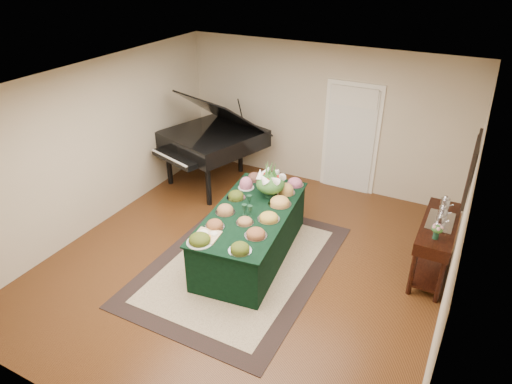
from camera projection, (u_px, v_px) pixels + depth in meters
The scene contains 14 objects.
ground at pixel (247, 261), 6.91m from camera, with size 6.00×6.00×0.00m, color black.
area_rug at pixel (240, 264), 6.84m from camera, with size 2.40×3.36×0.01m.
kitchen_doorway at pixel (350, 139), 8.49m from camera, with size 1.05×0.07×2.10m.
buffet_table at pixel (251, 233), 6.86m from camera, with size 1.37×2.43×0.79m.
food_platters at pixel (253, 206), 6.71m from camera, with size 1.07×2.39×0.15m.
cutting_board at pixel (207, 233), 6.10m from camera, with size 0.37×0.37×0.10m.
green_goblets at pixel (248, 207), 6.61m from camera, with size 0.22×0.34×0.18m.
floral_centerpiece at pixel (270, 181), 6.95m from camera, with size 0.46×0.46×0.46m.
grand_piano at pixel (213, 139), 8.73m from camera, with size 2.04×2.16×1.86m.
wicker_basket at pixel (249, 197), 8.41m from camera, with size 0.39×0.39×0.24m, color #98663D.
mahogany_sideboard at pixel (437, 234), 6.34m from camera, with size 0.45×1.38×0.88m.
tea_service at pixel (442, 213), 6.23m from camera, with size 0.34×0.58×0.30m.
pink_bouquet at pixel (437, 229), 5.84m from camera, with size 0.16×0.16×0.21m.
wall_painting at pixel (472, 168), 5.73m from camera, with size 0.05×0.95×0.75m.
Camera 1 is at (2.68, -4.87, 4.24)m, focal length 32.00 mm.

